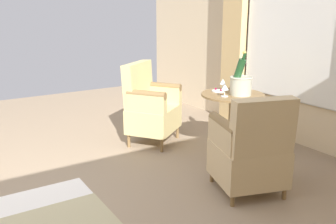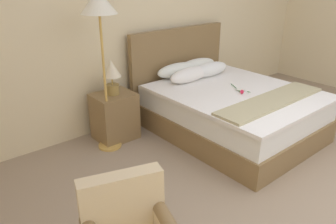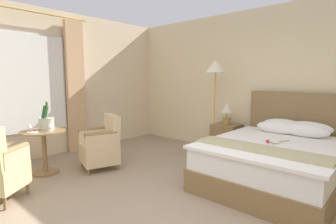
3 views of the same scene
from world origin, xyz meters
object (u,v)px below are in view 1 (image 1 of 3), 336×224
Objects in this scene: wine_glass_near_edge at (225,88)px; snack_plate at (218,91)px; side_table_round at (232,117)px; wine_glass_near_bucket at (223,82)px; champagne_bucket at (241,83)px; armchair_facing_bed at (150,107)px; armchair_by_window at (250,151)px.

wine_glass_near_edge is 0.88× the size of snack_plate.
wine_glass_near_bucket is at bearing -95.26° from side_table_round.
champagne_bucket is 0.26m from wine_glass_near_bucket.
armchair_facing_bed reaches higher than side_table_round.
side_table_round is 5.42× the size of wine_glass_near_edge.
champagne_bucket is 1.12m from armchair_facing_bed.
wine_glass_near_edge is at bearing 64.37° from snack_plate.
side_table_round is 0.86m from armchair_by_window.
armchair_facing_bed is at bearing -57.23° from side_table_round.
armchair_facing_bed is at bearing -57.76° from champagne_bucket.
armchair_facing_bed is (0.53, -0.82, 0.01)m from side_table_round.
armchair_by_window is (0.46, 0.92, -0.39)m from wine_glass_near_bucket.
wine_glass_near_bucket is at bearing -126.92° from wine_glass_near_edge.
armchair_facing_bed reaches higher than snack_plate.
armchair_by_window is (0.39, 0.91, -0.30)m from snack_plate.
side_table_round is at bearing 84.74° from wine_glass_near_bucket.
snack_plate is at bearing 126.46° from armchair_facing_bed.
armchair_by_window is at bearing 63.45° from wine_glass_near_bucket.
champagne_bucket is 0.51× the size of armchair_by_window.
wine_glass_near_edge is 0.13× the size of armchair_facing_bed.
champagne_bucket is 0.19m from wine_glass_near_edge.
snack_plate is at bearing -113.37° from armchair_by_window.
wine_glass_near_bucket is 0.11m from snack_plate.
champagne_bucket is at bearing -125.77° from armchair_by_window.
champagne_bucket reaches higher than side_table_round.
wine_glass_near_bucket is at bearing -169.48° from snack_plate.
armchair_facing_bed is at bearing -49.31° from wine_glass_near_bucket.
champagne_bucket is 3.60× the size of wine_glass_near_edge.
snack_plate is (-0.10, -0.21, -0.08)m from wine_glass_near_edge.
snack_plate is (0.07, 0.01, -0.08)m from wine_glass_near_bucket.
armchair_by_window is at bearing 66.63° from snack_plate.
champagne_bucket reaches higher than armchair_facing_bed.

